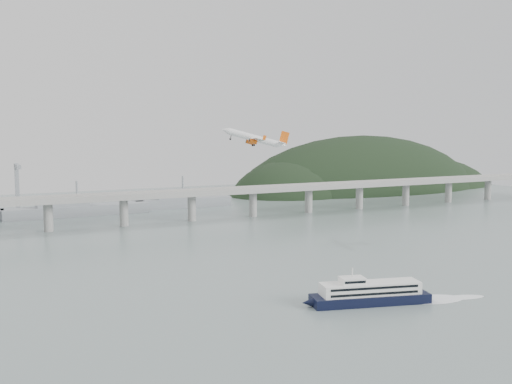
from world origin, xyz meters
TOP-DOWN VIEW (x-y plane):
  - ground at (0.00, 0.00)m, footprint 900.00×900.00m
  - bridge at (-1.15, 200.00)m, footprint 800.00×22.00m
  - headland at (285.18, 331.75)m, footprint 365.00×155.00m
  - ferry at (8.44, -26.60)m, footprint 75.14×27.51m
  - airliner at (23.11, 102.48)m, footprint 39.49×36.56m

SIDE VIEW (x-z plane):
  - headland at x=285.18m, z-range -97.34..58.66m
  - ground at x=0.00m, z-range 0.00..0.00m
  - ferry at x=8.44m, z-range -3.30..11.11m
  - bridge at x=-1.15m, z-range 5.70..29.60m
  - airliner at x=23.11m, z-range 54.86..68.29m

